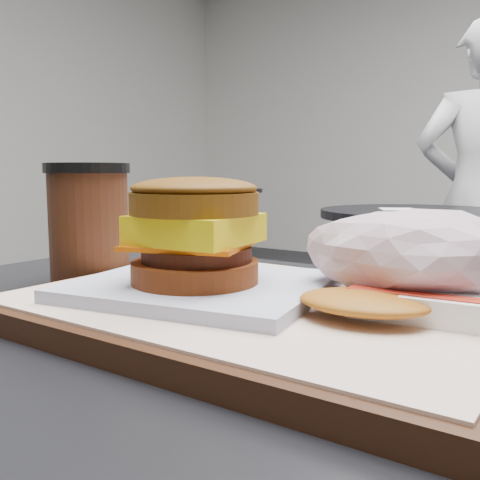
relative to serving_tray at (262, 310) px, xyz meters
The scene contains 8 objects.
serving_tray is the anchor object (origin of this frame).
breakfast_sandwich 0.07m from the serving_tray, 156.81° to the right, with size 0.22×0.20×0.09m.
hash_brown 0.11m from the serving_tray, ahead, with size 0.12×0.10×0.02m.
crumpled_wrapper 0.12m from the serving_tray, 29.00° to the left, with size 0.16×0.12×0.07m, color silver, non-canonical shape.
coffee_cup 0.23m from the serving_tray, behind, with size 0.09×0.09×0.13m.
neighbor_table 1.66m from the serving_tray, 102.52° to the left, with size 0.70×0.70×0.75m.
napkin 1.61m from the serving_tray, 104.99° to the left, with size 0.12×0.12×0.00m, color white.
bg_table_mid 3.97m from the serving_tray, 127.33° to the left, with size 0.66×0.66×0.75m.
Camera 1 is at (0.22, -0.30, 0.89)m, focal length 40.00 mm.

